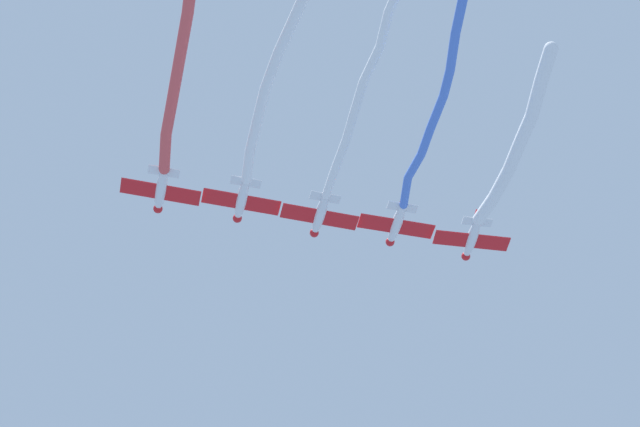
# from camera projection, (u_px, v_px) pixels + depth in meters

# --- Properties ---
(airplane_lead) EXTENTS (5.56, 4.62, 1.46)m
(airplane_lead) POSITION_uv_depth(u_px,v_px,m) (471.00, 239.00, 70.93)
(airplane_lead) COLOR white
(smoke_trail_lead) EXTENTS (10.07, 13.61, 2.28)m
(smoke_trail_lead) POSITION_uv_depth(u_px,v_px,m) (516.00, 144.00, 63.79)
(smoke_trail_lead) COLOR white
(airplane_left_wing) EXTENTS (5.39, 4.73, 1.46)m
(airplane_left_wing) POSITION_uv_depth(u_px,v_px,m) (396.00, 225.00, 70.35)
(airplane_left_wing) COLOR white
(smoke_trail_left_wing) EXTENTS (13.35, 20.60, 3.03)m
(smoke_trail_left_wing) POSITION_uv_depth(u_px,v_px,m) (441.00, 81.00, 60.31)
(smoke_trail_left_wing) COLOR #4C75DB
(airplane_right_wing) EXTENTS (5.34, 4.76, 1.46)m
(airplane_right_wing) POSITION_uv_depth(u_px,v_px,m) (320.00, 215.00, 69.32)
(airplane_right_wing) COLOR white
(smoke_trail_right_wing) EXTENTS (13.89, 15.83, 2.10)m
(smoke_trail_right_wing) POSITION_uv_depth(u_px,v_px,m) (367.00, 79.00, 61.83)
(smoke_trail_right_wing) COLOR white
(airplane_slot) EXTENTS (5.34, 4.76, 1.46)m
(airplane_slot) POSITION_uv_depth(u_px,v_px,m) (241.00, 200.00, 68.75)
(airplane_slot) COLOR white
(smoke_trail_slot) EXTENTS (19.74, 18.44, 1.67)m
(smoke_trail_slot) POSITION_uv_depth(u_px,v_px,m) (297.00, 24.00, 59.45)
(smoke_trail_slot) COLOR white
(airplane_trail) EXTENTS (5.34, 4.76, 1.46)m
(airplane_trail) POSITION_uv_depth(u_px,v_px,m) (161.00, 190.00, 67.72)
(airplane_trail) COLOR white
(smoke_trail_trail) EXTENTS (11.95, 14.59, 2.14)m
(smoke_trail_trail) POSITION_uv_depth(u_px,v_px,m) (180.00, 58.00, 61.21)
(smoke_trail_trail) COLOR #DB4C4C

